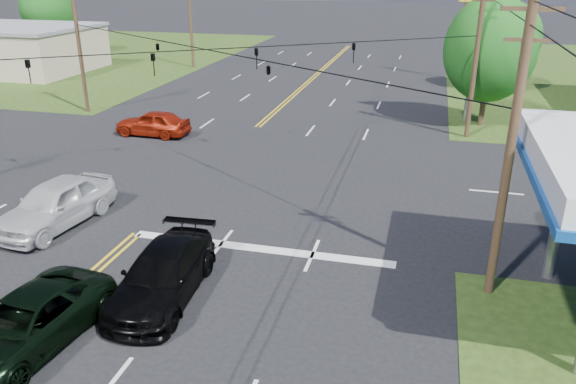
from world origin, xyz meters
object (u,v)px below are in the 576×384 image
(pole_ne, at_px, (476,55))
(pickup_dkgreen, at_px, (26,323))
(retail_nw, at_px, (7,50))
(tree_far_l, at_px, (48,8))
(pole_left_far, at_px, (190,15))
(suv_black, at_px, (163,274))
(pole_nw, at_px, (79,41))
(pole_right_far, at_px, (465,21))
(pole_se, at_px, (511,146))
(pickup_white, at_px, (55,204))
(tree_right_a, at_px, (490,49))
(tree_right_b, at_px, (510,38))

(pole_ne, relative_size, pickup_dkgreen, 1.78)
(retail_nw, distance_m, tree_far_l, 10.69)
(pole_left_far, bearing_deg, suv_black, -68.09)
(retail_nw, xyz_separation_m, pole_nw, (17.00, -13.00, 2.92))
(pole_left_far, bearing_deg, pole_right_far, 0.00)
(pole_left_far, height_order, suv_black, pole_left_far)
(pole_se, distance_m, pickup_dkgreen, 14.48)
(pole_right_far, distance_m, pickup_white, 39.83)
(pickup_dkgreen, bearing_deg, suv_black, 58.72)
(pole_nw, xyz_separation_m, tree_far_l, (-19.00, 23.00, 0.28))
(pickup_white, bearing_deg, tree_right_a, 56.69)
(pole_ne, distance_m, tree_far_l, 50.54)
(tree_right_a, bearing_deg, tree_right_b, 78.23)
(pole_ne, height_order, tree_right_a, pole_ne)
(retail_nw, xyz_separation_m, pole_right_far, (43.00, 6.00, 3.17))
(pole_ne, relative_size, suv_black, 1.76)
(pole_nw, xyz_separation_m, pole_left_far, (0.00, 19.00, 0.25))
(pole_ne, bearing_deg, suv_black, -115.71)
(pole_nw, distance_m, pole_right_far, 32.20)
(pole_nw, height_order, pole_left_far, pole_left_far)
(pickup_dkgreen, bearing_deg, pole_left_far, 113.95)
(pole_se, distance_m, pickup_white, 17.00)
(retail_nw, relative_size, tree_far_l, 1.83)
(tree_far_l, xyz_separation_m, suv_black, (35.00, -43.77, -4.41))
(pole_left_far, distance_m, tree_right_b, 29.79)
(pole_nw, bearing_deg, pole_ne, 0.00)
(tree_right_a, bearing_deg, pole_right_far, 93.58)
(retail_nw, bearing_deg, suv_black, -45.66)
(tree_right_a, height_order, suv_black, tree_right_a)
(pole_nw, bearing_deg, tree_right_b, 26.95)
(tree_right_b, bearing_deg, retail_nw, -177.54)
(retail_nw, distance_m, pole_right_far, 43.53)
(pole_se, relative_size, tree_far_l, 1.09)
(suv_black, bearing_deg, tree_right_b, 65.84)
(pole_ne, height_order, suv_black, pole_ne)
(pickup_white, bearing_deg, suv_black, -22.25)
(pole_left_far, relative_size, tree_right_a, 1.22)
(pole_nw, xyz_separation_m, pickup_white, (9.50, -17.00, -3.99))
(pole_nw, bearing_deg, retail_nw, 142.59)
(pole_right_far, distance_m, tree_right_b, 5.40)
(pole_se, relative_size, tree_right_a, 1.16)
(pickup_dkgreen, height_order, pickup_white, pickup_white)
(tree_right_a, bearing_deg, pickup_white, -131.19)
(pole_se, relative_size, pole_nw, 1.00)
(pickup_dkgreen, relative_size, pickup_white, 0.98)
(pole_ne, relative_size, tree_right_a, 1.16)
(tree_far_l, height_order, suv_black, tree_far_l)
(pole_se, height_order, pickup_white, pole_se)
(pole_right_far, distance_m, suv_black, 41.24)
(pole_nw, relative_size, pole_ne, 1.00)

